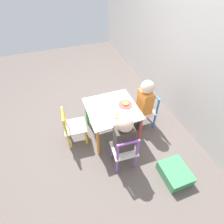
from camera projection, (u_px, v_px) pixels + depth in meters
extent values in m
plane|color=#5B514C|center=(112.00, 132.00, 2.40)|extent=(6.00, 6.00, 0.00)
cube|color=silver|center=(207.00, 22.00, 1.76)|extent=(6.00, 0.06, 2.60)
cube|color=silver|center=(112.00, 109.00, 2.10)|extent=(0.60, 0.60, 0.02)
cylinder|color=green|center=(87.00, 113.00, 2.37)|extent=(0.04, 0.04, 0.42)
cylinder|color=orange|center=(98.00, 143.00, 2.01)|extent=(0.04, 0.04, 0.42)
cylinder|color=#E5599E|center=(123.00, 104.00, 2.50)|extent=(0.04, 0.04, 0.42)
cylinder|color=#DB3D38|center=(140.00, 131.00, 2.14)|extent=(0.04, 0.04, 0.42)
cube|color=silver|center=(124.00, 149.00, 1.90)|extent=(0.28, 0.28, 0.02)
cylinder|color=#8E51BC|center=(129.00, 146.00, 2.08)|extent=(0.03, 0.03, 0.25)
cylinder|color=#8E51BC|center=(112.00, 150.00, 2.04)|extent=(0.03, 0.03, 0.25)
cylinder|color=#8E51BC|center=(135.00, 161.00, 1.94)|extent=(0.03, 0.03, 0.25)
cylinder|color=#8E51BC|center=(117.00, 166.00, 1.89)|extent=(0.03, 0.03, 0.25)
cylinder|color=#8E51BC|center=(138.00, 148.00, 1.76)|extent=(0.03, 0.03, 0.26)
cylinder|color=#8E51BC|center=(118.00, 153.00, 1.72)|extent=(0.03, 0.03, 0.26)
cylinder|color=#8E51BC|center=(129.00, 143.00, 1.66)|extent=(0.04, 0.21, 0.02)
cube|color=silver|center=(145.00, 111.00, 2.34)|extent=(0.26, 0.26, 0.02)
cylinder|color=#387AD1|center=(134.00, 114.00, 2.48)|extent=(0.03, 0.03, 0.25)
cylinder|color=#387AD1|center=(140.00, 125.00, 2.33)|extent=(0.03, 0.03, 0.25)
cylinder|color=#387AD1|center=(147.00, 111.00, 2.53)|extent=(0.03, 0.03, 0.25)
cylinder|color=#387AD1|center=(154.00, 121.00, 2.38)|extent=(0.03, 0.03, 0.25)
cylinder|color=#387AD1|center=(150.00, 97.00, 2.35)|extent=(0.03, 0.03, 0.26)
cylinder|color=#387AD1|center=(158.00, 107.00, 2.21)|extent=(0.03, 0.03, 0.26)
cylinder|color=#387AD1|center=(155.00, 95.00, 2.20)|extent=(0.21, 0.03, 0.02)
cube|color=silver|center=(75.00, 126.00, 2.13)|extent=(0.28, 0.28, 0.02)
cylinder|color=yellow|center=(86.00, 138.00, 2.17)|extent=(0.03, 0.03, 0.25)
cylinder|color=yellow|center=(84.00, 126.00, 2.32)|extent=(0.03, 0.03, 0.25)
cylinder|color=yellow|center=(69.00, 141.00, 2.13)|extent=(0.03, 0.03, 0.25)
cylinder|color=yellow|center=(67.00, 129.00, 2.28)|extent=(0.03, 0.03, 0.25)
cylinder|color=yellow|center=(65.00, 128.00, 1.96)|extent=(0.03, 0.03, 0.26)
cylinder|color=yellow|center=(64.00, 115.00, 2.10)|extent=(0.03, 0.03, 0.26)
cylinder|color=yellow|center=(62.00, 114.00, 1.95)|extent=(0.21, 0.04, 0.02)
cylinder|color=#7A6B5B|center=(124.00, 146.00, 2.08)|extent=(0.07, 0.07, 0.26)
cylinder|color=#7A6B5B|center=(116.00, 147.00, 2.06)|extent=(0.07, 0.07, 0.26)
cube|color=#423833|center=(124.00, 138.00, 1.80)|extent=(0.15, 0.21, 0.30)
sphere|color=beige|center=(125.00, 124.00, 1.65)|extent=(0.17, 0.17, 0.17)
cylinder|color=#38383D|center=(134.00, 117.00, 2.43)|extent=(0.07, 0.07, 0.26)
cylinder|color=#38383D|center=(138.00, 122.00, 2.36)|extent=(0.07, 0.07, 0.26)
cube|color=orange|center=(145.00, 102.00, 2.22)|extent=(0.20, 0.14, 0.31)
sphere|color=beige|center=(148.00, 87.00, 2.07)|extent=(0.17, 0.17, 0.17)
cylinder|color=white|center=(117.00, 117.00, 1.97)|extent=(0.15, 0.15, 0.01)
cylinder|color=gold|center=(117.00, 117.00, 1.96)|extent=(0.07, 0.07, 0.02)
cylinder|color=#E54C47|center=(125.00, 104.00, 2.14)|extent=(0.17, 0.17, 0.01)
cylinder|color=#D6843D|center=(125.00, 104.00, 2.13)|extent=(0.08, 0.08, 0.02)
cube|color=#3D8E56|center=(175.00, 173.00, 1.90)|extent=(0.32, 0.28, 0.12)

